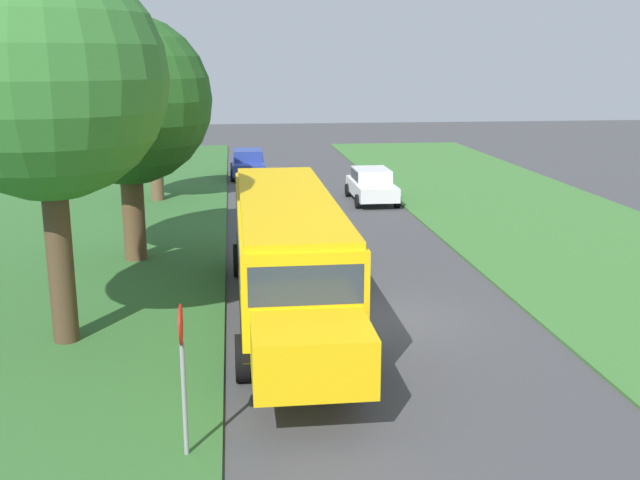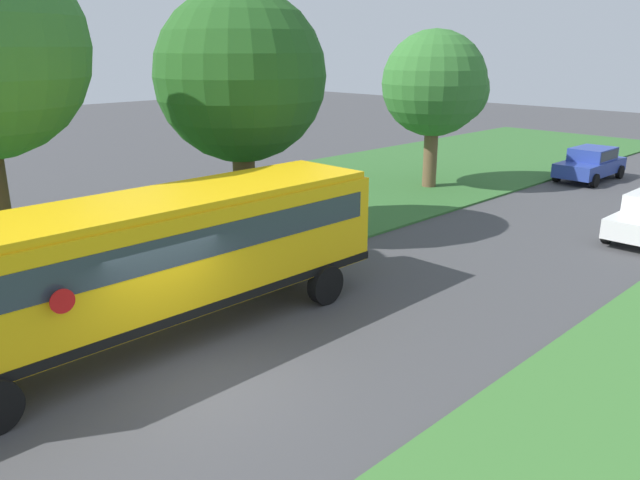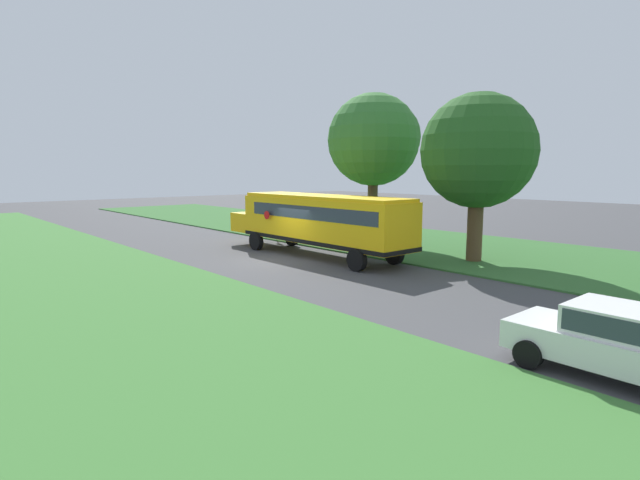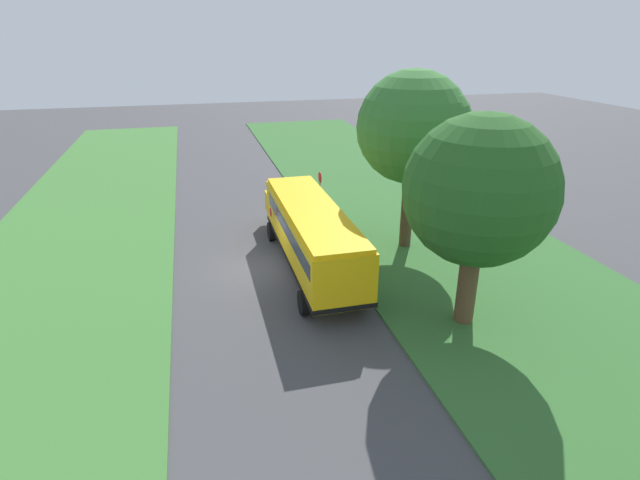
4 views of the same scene
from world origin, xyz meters
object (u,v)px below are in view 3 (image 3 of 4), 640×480
(school_bus, at_px, (319,219))
(car_white_nearest, at_px, (622,339))
(oak_tree_beside_bus, at_px, (377,139))
(oak_tree_roadside_mid, at_px, (478,150))
(stop_sign, at_px, (275,212))

(school_bus, height_order, car_white_nearest, school_bus)
(oak_tree_beside_bus, xyz_separation_m, oak_tree_roadside_mid, (0.88, 7.22, -0.88))
(stop_sign, bearing_deg, oak_tree_beside_bus, 119.57)
(school_bus, distance_m, oak_tree_beside_bus, 7.11)
(school_bus, distance_m, stop_sign, 7.33)
(oak_tree_roadside_mid, bearing_deg, stop_sign, -79.50)
(oak_tree_beside_bus, relative_size, stop_sign, 3.25)
(car_white_nearest, bearing_deg, school_bus, -108.18)
(school_bus, relative_size, car_white_nearest, 2.82)
(school_bus, distance_m, car_white_nearest, 16.54)
(car_white_nearest, xyz_separation_m, oak_tree_beside_bus, (-10.69, -16.86, 5.33))
(oak_tree_roadside_mid, relative_size, stop_sign, 2.93)
(school_bus, relative_size, stop_sign, 4.53)
(oak_tree_beside_bus, height_order, oak_tree_roadside_mid, oak_tree_beside_bus)
(oak_tree_beside_bus, bearing_deg, car_white_nearest, 57.61)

